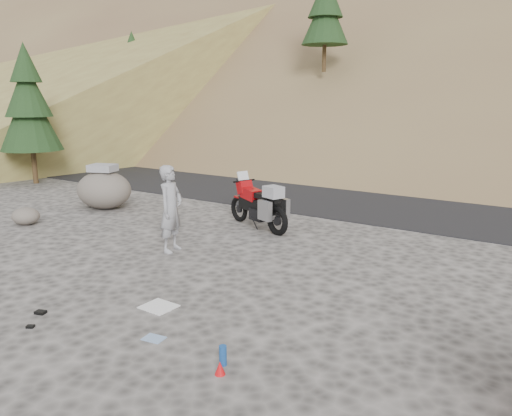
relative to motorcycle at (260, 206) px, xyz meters
The scene contains 13 objects.
ground 3.76m from the motorcycle, 83.06° to the right, with size 140.00×140.00×0.00m, color #3D3B39.
road 5.37m from the motorcycle, 85.17° to the left, with size 120.00×7.00×0.05m, color black.
conifer_verge 10.83m from the motorcycle, behind, with size 2.20×2.20×5.04m.
motorcycle is the anchor object (origin of this frame).
man 2.62m from the motorcycle, 101.93° to the right, with size 0.65×0.43×1.80m, color #939398.
boulder 5.01m from the motorcycle, behind, with size 1.84×1.63×1.25m.
small_rock 5.91m from the motorcycle, 150.16° to the right, with size 0.75×0.68×0.43m.
gear_white_cloth 4.93m from the motorcycle, 74.81° to the right, with size 0.49×0.44×0.02m, color white.
gear_bottle 6.36m from the motorcycle, 60.42° to the right, with size 0.09×0.09×0.25m, color navy.
gear_funnel 6.57m from the motorcycle, 60.47° to the right, with size 0.13×0.13×0.16m, color red.
gear_glove_a 5.90m from the motorcycle, 89.97° to the right, with size 0.15×0.11×0.04m, color black.
gear_glove_b 6.26m from the motorcycle, 87.21° to the right, with size 0.10×0.08×0.03m, color black.
gear_blue_cloth 5.87m from the motorcycle, 70.37° to the right, with size 0.28×0.21×0.01m, color #82A1C9.
Camera 1 is at (6.03, -6.09, 3.13)m, focal length 35.00 mm.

